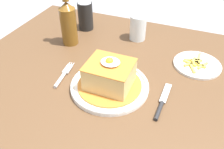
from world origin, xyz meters
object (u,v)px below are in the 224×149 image
soda_can (85,16)px  beer_bottle_amber (68,21)px  fork (63,76)px  main_plate (110,86)px  knife (161,105)px  drinking_glass (138,29)px  side_plate_fries (197,65)px

soda_can → beer_bottle_amber: bearing=-90.9°
fork → soda_can: size_ratio=1.14×
main_plate → knife: main_plate is taller
main_plate → fork: (-0.17, -0.01, -0.00)m
soda_can → beer_bottle_amber: 0.14m
main_plate → beer_bottle_amber: bearing=142.3°
drinking_glass → side_plate_fries: bearing=-22.4°
knife → beer_bottle_amber: 0.50m
knife → drinking_glass: 0.41m
side_plate_fries → beer_bottle_amber: bearing=-176.5°
main_plate → fork: size_ratio=1.79×
knife → beer_bottle_amber: (-0.43, 0.22, 0.09)m
side_plate_fries → main_plate: bearing=-137.1°
knife → beer_bottle_amber: bearing=152.9°
fork → beer_bottle_amber: 0.25m
drinking_glass → knife: bearing=-62.7°
knife → fork: bearing=178.5°
soda_can → beer_bottle_amber: beer_bottle_amber is taller
fork → knife: 0.34m
main_plate → fork: main_plate is taller
main_plate → knife: size_ratio=1.54×
knife → beer_bottle_amber: beer_bottle_amber is taller
fork → side_plate_fries: size_ratio=0.83×
soda_can → side_plate_fries: 0.52m
fork → knife: bearing=-1.5°
fork → beer_bottle_amber: beer_bottle_amber is taller
beer_bottle_amber → fork: bearing=-67.2°
drinking_glass → side_plate_fries: (0.26, -0.11, -0.04)m
fork → knife: (0.34, -0.01, 0.00)m
main_plate → drinking_glass: bearing=92.1°
knife → drinking_glass: drinking_glass is taller
main_plate → soda_can: soda_can is taller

